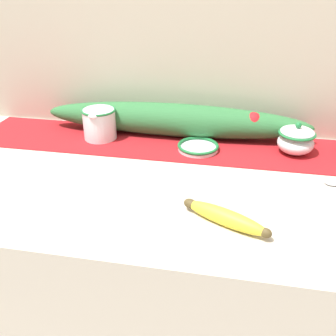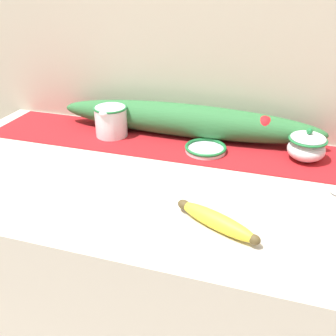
% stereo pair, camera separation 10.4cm
% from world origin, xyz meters
% --- Properties ---
extents(countertop, '(1.52, 0.75, 0.90)m').
position_xyz_m(countertop, '(0.00, 0.00, 0.45)').
color(countertop, beige).
rests_on(countertop, ground_plane).
extents(back_wall, '(2.32, 0.04, 2.40)m').
position_xyz_m(back_wall, '(0.00, 0.40, 1.20)').
color(back_wall, '#B7AD99').
rests_on(back_wall, ground_plane).
extents(table_runner, '(1.40, 0.27, 0.00)m').
position_xyz_m(table_runner, '(0.00, 0.23, 0.90)').
color(table_runner, '#A8191E').
rests_on(table_runner, countertop).
extents(cream_pitcher, '(0.12, 0.14, 0.11)m').
position_xyz_m(cream_pitcher, '(-0.26, 0.23, 0.96)').
color(cream_pitcher, white).
rests_on(cream_pitcher, countertop).
extents(sugar_bowl, '(0.12, 0.12, 0.11)m').
position_xyz_m(sugar_bowl, '(0.41, 0.23, 0.95)').
color(sugar_bowl, white).
rests_on(sugar_bowl, countertop).
extents(small_dish, '(0.14, 0.14, 0.02)m').
position_xyz_m(small_dish, '(0.10, 0.20, 0.91)').
color(small_dish, white).
rests_on(small_dish, countertop).
extents(banana, '(0.22, 0.13, 0.04)m').
position_xyz_m(banana, '(0.21, -0.20, 0.92)').
color(banana, yellow).
rests_on(banana, countertop).
extents(spoon, '(0.18, 0.06, 0.01)m').
position_xyz_m(spoon, '(0.48, 0.05, 0.91)').
color(spoon, '#B7B7BC').
rests_on(spoon, countertop).
extents(poinsettia_garland, '(0.96, 0.13, 0.12)m').
position_xyz_m(poinsettia_garland, '(0.00, 0.31, 0.96)').
color(poinsettia_garland, '#2D6B38').
rests_on(poinsettia_garland, countertop).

